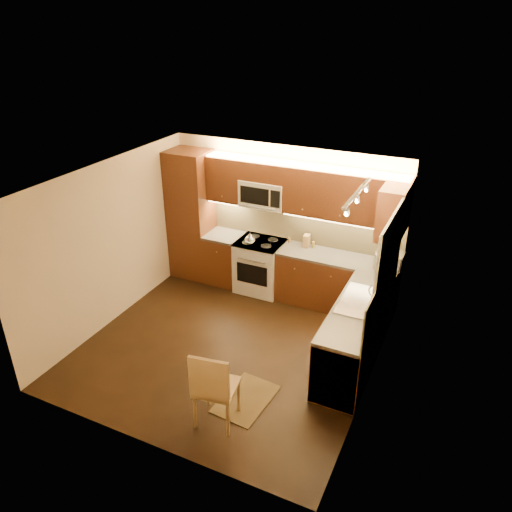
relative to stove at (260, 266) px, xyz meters
The scene contains 37 objects.
floor 1.76m from the stove, 79.85° to the right, with size 4.00×4.00×0.01m, color black.
ceiling 2.66m from the stove, 79.85° to the right, with size 4.00×4.00×0.01m, color beige.
wall_back 0.91m from the stove, 47.29° to the left, with size 4.00×0.01×2.50m, color beige.
wall_front 3.77m from the stove, 85.33° to the right, with size 4.00×0.01×2.50m, color beige.
wall_left 2.51m from the stove, 135.42° to the right, with size 0.01×4.00×2.50m, color beige.
wall_right 2.95m from the stove, 36.06° to the right, with size 0.01×4.00×2.50m, color beige.
pantry 1.52m from the stove, behind, with size 0.70×0.60×2.30m, color #3F190D.
base_cab_back_left 0.69m from the stove, behind, with size 0.62×0.60×0.86m, color #3F190D.
counter_back_left 0.81m from the stove, behind, with size 0.62×0.60×0.04m, color #3A3735.
base_cab_back_right 1.34m from the stove, ahead, with size 1.92×0.60×0.86m, color #3F190D.
counter_back_right 1.40m from the stove, ahead, with size 1.92×0.60×0.04m, color #3A3735.
base_cab_right 2.37m from the stove, 32.52° to the right, with size 0.60×2.00×0.86m, color #3F190D.
counter_right 2.41m from the stove, 32.52° to the right, with size 0.60×2.00×0.04m, color #3A3735.
dishwasher 2.81m from the stove, 44.64° to the right, with size 0.58×0.60×0.84m, color silver.
backsplash_back 1.03m from the stove, 25.86° to the left, with size 3.30×0.02×0.60m, color tan.
backsplash_right 2.72m from the stove, 29.11° to the right, with size 0.02×2.00×0.60m, color tan.
upper_cab_back_left 1.58m from the stove, 167.74° to the left, with size 0.62×0.35×0.75m, color #3F190D.
upper_cab_back_right 1.95m from the stove, ahead, with size 1.92×0.35×0.75m, color #3F190D.
upper_cab_bridge 1.64m from the stove, 90.00° to the left, with size 0.76×0.35×0.31m, color #3F190D.
upper_cab_right_corner 2.57m from the stove, ahead, with size 0.35×0.50×0.75m, color #3F190D.
stove is the anchor object (origin of this frame).
microwave 1.27m from the stove, 90.00° to the left, with size 0.76×0.38×0.44m, color silver, non-canonical shape.
window_frame 2.79m from the stove, 26.21° to the right, with size 0.03×1.44×1.24m, color silver.
window_blinds 2.77m from the stove, 26.41° to the right, with size 0.02×1.36×1.16m, color silver.
sink 2.35m from the stove, 29.36° to the right, with size 0.52×0.86×0.15m, color silver, non-canonical shape.
faucet 2.52m from the stove, 27.30° to the right, with size 0.20×0.04×0.30m, color silver, non-canonical shape.
track_light_bar 3.01m from the stove, 34.57° to the right, with size 0.04×1.20×0.03m, color silver.
kettle 0.59m from the stove, 129.30° to the right, with size 0.17×0.17×0.20m, color silver, non-canonical shape.
toaster_oven 2.20m from the stove, ahead, with size 0.41×0.31×0.25m, color silver.
knife_block 0.94m from the stove, 13.71° to the left, with size 0.09×0.15×0.20m, color olive.
spice_jar_a 0.69m from the stove, 26.65° to the left, with size 0.04×0.04×0.09m, color silver.
spice_jar_b 0.69m from the stove, 26.03° to the left, with size 0.04×0.04×0.09m, color olive.
spice_jar_c 0.92m from the stove, 16.89° to the left, with size 0.04×0.04×0.10m, color silver.
spice_jar_d 1.01m from the stove, 12.62° to the left, with size 0.04×0.04×0.10m, color olive.
soap_bottle 2.38m from the stove, 15.18° to the right, with size 0.10×0.10×0.21m, color #B5B6BA.
rug 2.80m from the stove, 68.93° to the right, with size 0.56×0.85×0.01m, color black.
dining_chair 3.13m from the stove, 74.51° to the right, with size 0.46×0.46×1.05m, color olive, non-canonical shape.
Camera 1 is at (2.83, -5.14, 4.40)m, focal length 34.67 mm.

